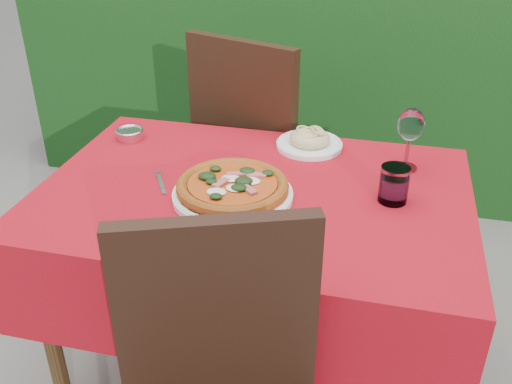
% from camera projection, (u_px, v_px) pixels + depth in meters
% --- Properties ---
extents(ground, '(60.00, 60.00, 0.00)m').
position_uv_depth(ground, '(254.00, 370.00, 2.05)').
color(ground, slate).
rests_on(ground, ground).
extents(hedge, '(3.20, 0.55, 1.78)m').
position_uv_depth(hedge, '(326.00, 16.00, 2.91)').
color(hedge, black).
rests_on(hedge, ground).
extents(dining_table, '(1.26, 0.86, 0.75)m').
position_uv_depth(dining_table, '(254.00, 232.00, 1.76)').
color(dining_table, '#483117').
rests_on(dining_table, ground).
extents(chair_far, '(0.61, 0.61, 1.04)m').
position_uv_depth(chair_far, '(258.00, 143.00, 2.32)').
color(chair_far, black).
rests_on(chair_far, ground).
extents(pizza_plate, '(0.35, 0.35, 0.06)m').
position_uv_depth(pizza_plate, '(233.00, 189.00, 1.62)').
color(pizza_plate, white).
rests_on(pizza_plate, dining_table).
extents(pasta_plate, '(0.22, 0.22, 0.06)m').
position_uv_depth(pasta_plate, '(310.00, 141.00, 1.92)').
color(pasta_plate, white).
rests_on(pasta_plate, dining_table).
extents(water_glass, '(0.08, 0.08, 0.11)m').
position_uv_depth(water_glass, '(394.00, 186.00, 1.60)').
color(water_glass, silver).
rests_on(water_glass, dining_table).
extents(wine_glass, '(0.08, 0.08, 0.20)m').
position_uv_depth(wine_glass, '(411.00, 127.00, 1.73)').
color(wine_glass, silver).
rests_on(wine_glass, dining_table).
extents(fork, '(0.10, 0.15, 0.00)m').
position_uv_depth(fork, '(161.00, 184.00, 1.70)').
color(fork, silver).
rests_on(fork, dining_table).
extents(steel_ramekin, '(0.09, 0.09, 0.03)m').
position_uv_depth(steel_ramekin, '(130.00, 135.00, 1.98)').
color(steel_ramekin, silver).
rests_on(steel_ramekin, dining_table).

